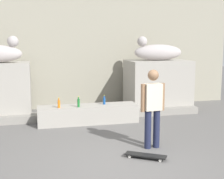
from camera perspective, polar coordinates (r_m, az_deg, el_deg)
name	(u,v)px	position (r m, az deg, el deg)	size (l,w,h in m)	color
ground_plane	(117,165)	(5.93, 0.98, -13.55)	(40.00, 40.00, 0.00)	#605E5B
facade_wall	(75,8)	(11.08, -6.72, 14.45)	(11.09, 0.60, 6.74)	gray
pedestal_right	(157,85)	(10.53, 8.20, 0.79)	(1.99, 1.33, 1.63)	#A39E93
statue_reclining_right	(157,52)	(10.42, 8.15, 6.76)	(1.61, 0.59, 0.78)	#B3AAA7
ledge_block	(88,114)	(8.81, -4.32, -4.45)	(2.76, 0.68, 0.49)	#A39E93
skater	(153,105)	(6.66, 7.34, -2.84)	(0.54, 0.23, 1.67)	#1E233F
skateboard	(146,155)	(6.26, 6.09, -11.73)	(0.78, 0.61, 0.08)	black
bottle_green	(79,103)	(8.55, -6.06, -2.37)	(0.07, 0.07, 0.29)	#1E722D
bottle_blue	(104,101)	(8.87, -1.41, -2.02)	(0.07, 0.07, 0.26)	#194C99
bottle_orange	(59,104)	(8.53, -9.56, -2.54)	(0.07, 0.07, 0.27)	orange
stair_step	(85,115)	(9.33, -4.84, -4.60)	(7.04, 0.50, 0.21)	gray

